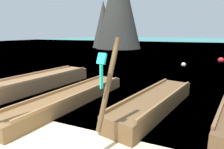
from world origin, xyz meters
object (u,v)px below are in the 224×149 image
object	(u,v)px
longtail_boat_yellow_ribbon	(40,82)
karst_rock	(117,5)
longtail_boat_violet_ribbon	(71,98)
mooring_buoy_far	(184,65)
longtail_boat_turquoise_ribbon	(155,103)
mooring_buoy_near	(221,60)

from	to	relation	value
longtail_boat_yellow_ribbon	karst_rock	world-z (taller)	karst_rock
longtail_boat_violet_ribbon	mooring_buoy_far	size ratio (longest dim) A/B	18.37
longtail_boat_turquoise_ribbon	longtail_boat_yellow_ribbon	bearing A→B (deg)	174.87
longtail_boat_turquoise_ribbon	karst_rock	distance (m)	29.37
longtail_boat_violet_ribbon	longtail_boat_turquoise_ribbon	bearing A→B (deg)	12.23
longtail_boat_turquoise_ribbon	karst_rock	size ratio (longest dim) A/B	0.37
mooring_buoy_near	mooring_buoy_far	size ratio (longest dim) A/B	1.41
longtail_boat_yellow_ribbon	mooring_buoy_near	distance (m)	15.93
longtail_boat_yellow_ribbon	mooring_buoy_far	xyz separation A→B (m)	(6.13, 9.50, -0.14)
longtail_boat_violet_ribbon	longtail_boat_turquoise_ribbon	distance (m)	3.19
karst_rock	mooring_buoy_near	world-z (taller)	karst_rock
longtail_boat_yellow_ribbon	longtail_boat_turquoise_ribbon	distance (m)	5.87
longtail_boat_turquoise_ribbon	mooring_buoy_far	distance (m)	10.03
mooring_buoy_far	mooring_buoy_near	bearing A→B (deg)	50.19
karst_rock	longtail_boat_violet_ribbon	bearing A→B (deg)	-70.96
longtail_boat_yellow_ribbon	mooring_buoy_near	world-z (taller)	longtail_boat_yellow_ribbon
longtail_boat_violet_ribbon	longtail_boat_turquoise_ribbon	xyz separation A→B (m)	(3.11, 0.67, 0.04)
longtail_boat_turquoise_ribbon	longtail_boat_violet_ribbon	bearing A→B (deg)	-167.77
longtail_boat_violet_ribbon	mooring_buoy_near	distance (m)	15.63
longtail_boat_yellow_ribbon	longtail_boat_violet_ribbon	size ratio (longest dim) A/B	0.95
longtail_boat_violet_ribbon	longtail_boat_turquoise_ribbon	size ratio (longest dim) A/B	1.16
karst_rock	mooring_buoy_far	xyz separation A→B (m)	(12.52, -15.72, -7.23)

